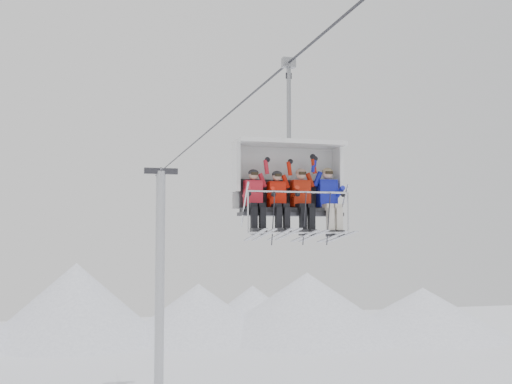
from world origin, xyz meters
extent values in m
cone|color=white|center=(-5.00, 44.00, 3.50)|extent=(16.00, 16.00, 7.00)
cone|color=white|center=(6.00, 43.00, 2.50)|extent=(14.00, 14.00, 5.00)
cone|color=white|center=(16.00, 41.00, 3.00)|extent=(18.00, 18.00, 6.00)
cone|color=white|center=(27.00, 39.00, 2.25)|extent=(16.00, 16.00, 4.50)
cone|color=white|center=(12.00, 46.00, 2.25)|extent=(12.00, 12.00, 4.50)
cylinder|color=#ABADB2|center=(0.00, 22.00, 6.65)|extent=(0.56, 0.56, 13.30)
cube|color=#313036|center=(0.00, 22.00, 13.30)|extent=(2.00, 0.35, 0.35)
cylinder|color=#313036|center=(0.00, 0.00, 13.30)|extent=(0.06, 50.00, 0.06)
cube|color=black|center=(0.00, -2.95, 9.95)|extent=(2.20, 0.55, 0.10)
cube|color=black|center=(0.00, -2.69, 10.32)|extent=(2.20, 0.10, 0.64)
cube|color=#313036|center=(0.00, -2.95, 9.86)|extent=(2.30, 0.60, 0.08)
cube|color=silver|center=(0.00, -2.47, 10.72)|extent=(2.45, 0.10, 1.46)
cube|color=silver|center=(0.00, -2.87, 11.45)|extent=(2.45, 0.90, 0.10)
cylinder|color=silver|center=(0.00, -3.50, 10.32)|extent=(2.24, 0.04, 0.04)
cylinder|color=silver|center=(0.00, -3.57, 9.45)|extent=(2.24, 0.04, 0.04)
cylinder|color=gray|center=(0.00, -2.85, 12.38)|extent=(0.10, 0.10, 1.85)
cube|color=gray|center=(0.00, -2.85, 13.30)|extent=(0.30, 0.18, 0.22)
cube|color=red|center=(-0.85, -2.91, 10.31)|extent=(0.38, 0.26, 0.57)
sphere|color=tan|center=(-0.85, -2.95, 10.71)|extent=(0.21, 0.21, 0.21)
cube|color=black|center=(-0.94, -3.35, 9.77)|extent=(0.13, 0.15, 0.46)
cube|color=black|center=(-0.76, -3.35, 9.77)|extent=(0.13, 0.15, 0.46)
cube|color=silver|center=(-0.94, -3.45, 9.40)|extent=(0.09, 1.69, 0.26)
cube|color=silver|center=(-0.76, -3.45, 9.40)|extent=(0.09, 1.69, 0.26)
cube|color=red|center=(-0.31, -2.91, 10.30)|extent=(0.38, 0.25, 0.55)
sphere|color=tan|center=(-0.31, -2.95, 10.70)|extent=(0.21, 0.21, 0.21)
cube|color=black|center=(-0.40, -3.35, 9.78)|extent=(0.13, 0.15, 0.45)
cube|color=black|center=(-0.22, -3.35, 9.78)|extent=(0.13, 0.15, 0.45)
cube|color=silver|center=(-0.40, -3.45, 9.41)|extent=(0.09, 1.69, 0.26)
cube|color=silver|center=(-0.22, -3.45, 9.41)|extent=(0.09, 1.69, 0.26)
cube|color=#A81E0A|center=(0.25, -2.91, 10.33)|extent=(0.40, 0.27, 0.60)
sphere|color=tan|center=(0.25, -2.95, 10.75)|extent=(0.22, 0.22, 0.22)
cube|color=black|center=(0.15, -3.35, 9.76)|extent=(0.13, 0.15, 0.48)
cube|color=black|center=(0.34, -3.35, 9.76)|extent=(0.13, 0.15, 0.48)
cube|color=silver|center=(0.15, -3.45, 9.38)|extent=(0.09, 1.69, 0.26)
cube|color=silver|center=(0.34, -3.45, 9.38)|extent=(0.09, 1.69, 0.26)
cube|color=#151DA8|center=(0.88, -2.91, 10.34)|extent=(0.42, 0.28, 0.62)
sphere|color=tan|center=(0.88, -2.95, 10.78)|extent=(0.23, 0.23, 0.23)
cube|color=beige|center=(0.78, -3.35, 9.75)|extent=(0.14, 0.15, 0.50)
cube|color=beige|center=(0.98, -3.35, 9.75)|extent=(0.14, 0.15, 0.50)
cube|color=silver|center=(0.78, -3.45, 9.36)|extent=(0.10, 1.69, 0.26)
cube|color=silver|center=(0.98, -3.45, 9.36)|extent=(0.10, 1.69, 0.26)
camera|label=1|loc=(-4.42, -16.44, 9.37)|focal=45.00mm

